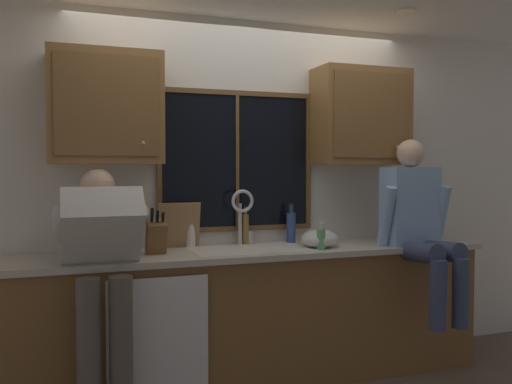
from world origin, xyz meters
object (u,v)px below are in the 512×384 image
Objects in this scene: bottle_green_glass at (291,227)px; bottle_amber_small at (245,228)px; person_standing at (102,263)px; soap_dispenser at (321,239)px; person_sitting_on_counter at (418,220)px; mixing_bowl at (320,239)px; cutting_board at (178,225)px; knife_block at (156,237)px; bottle_tall_clear at (190,229)px.

bottle_amber_small is (-0.35, 0.03, -0.00)m from bottle_green_glass.
person_standing is at bearing -160.92° from bottle_green_glass.
soap_dispenser is 0.67× the size of bottle_amber_small.
person_standing is 1.17× the size of person_sitting_on_counter.
bottle_amber_small is (-0.44, 0.32, 0.06)m from mixing_bowl.
soap_dispenser is 0.58m from bottle_amber_small.
cutting_board is 1.11× the size of bottle_green_glass.
soap_dispenser is at bearing -111.61° from mixing_bowl.
knife_block reaches higher than mixing_bowl.
cutting_board is at bearing 179.21° from bottle_green_glass.
mixing_bowl is 0.93× the size of bottle_amber_small.
person_sitting_on_counter is 4.80× the size of mixing_bowl.
mixing_bowl is 0.10m from soap_dispenser.
knife_block is 1.00× the size of cutting_board.
soap_dispenser is 0.91m from bottle_tall_clear.
person_sitting_on_counter reaches higher than bottle_green_glass.
bottle_green_glass is at bearing 19.08° from person_standing.
person_standing is 4.60× the size of cutting_board.
person_sitting_on_counter is at bearing 0.14° from person_standing.
bottle_amber_small is (1.04, 0.51, 0.11)m from person_standing.
mixing_bowl is at bearing 164.15° from person_sitting_on_counter.
soap_dispenser is at bearing -45.54° from bottle_amber_small.
bottle_amber_small is at bearing 0.06° from bottle_tall_clear.
person_sitting_on_counter is 6.65× the size of soap_dispenser.
soap_dispenser is at bearing 172.36° from person_sitting_on_counter.
mixing_bowl is at bearing -3.87° from knife_block.
person_standing is 1.50m from mixing_bowl.
bottle_tall_clear reaches higher than bottle_amber_small.
person_standing reaches higher than cutting_board.
mixing_bowl is at bearing -71.15° from bottle_green_glass.
mixing_bowl is (0.94, -0.29, -0.10)m from cutting_board.
bottle_green_glass is at bearing 108.85° from mixing_bowl.
person_sitting_on_counter reaches higher than bottle_amber_small.
cutting_board reaches higher than mixing_bowl.
person_sitting_on_counter is 0.72m from mixing_bowl.
person_standing reaches higher than soap_dispenser.
person_standing is 5.61× the size of mixing_bowl.
cutting_board is at bearing 41.99° from person_standing.
soap_dispenser is at bearing -9.01° from knife_block.
cutting_board is (-1.62, 0.49, -0.03)m from person_sitting_on_counter.
person_sitting_on_counter is at bearing -24.41° from bottle_amber_small.
mixing_bowl is 0.55m from bottle_amber_small.
person_sitting_on_counter is 4.37× the size of bottle_green_glass.
bottle_amber_small is at bearing 174.48° from bottle_green_glass.
person_standing is at bearing -175.99° from soap_dispenser.
person_standing reaches higher than knife_block.
person_sitting_on_counter is 4.18× the size of bottle_tall_clear.
soap_dispenser is at bearing -23.45° from cutting_board.
person_sitting_on_counter is at bearing -7.64° from soap_dispenser.
person_sitting_on_counter is at bearing -31.54° from bottle_green_glass.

